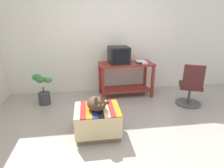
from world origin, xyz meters
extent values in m
plane|color=#9E9389|center=(0.00, 0.00, 0.00)|extent=(14.00, 14.00, 0.00)
cube|color=silver|center=(0.00, 2.05, 1.30)|extent=(8.00, 0.10, 2.60)
cube|color=maroon|center=(-0.18, 1.33, 0.37)|extent=(0.06, 0.06, 0.73)
cube|color=maroon|center=(0.95, 1.39, 0.37)|extent=(0.06, 0.06, 0.73)
cube|color=maroon|center=(0.92, 1.87, 0.37)|extent=(0.06, 0.06, 0.73)
cube|color=maroon|center=(-0.21, 1.81, 0.37)|extent=(0.06, 0.06, 0.73)
cube|color=maroon|center=(0.37, 1.60, 0.15)|extent=(1.14, 0.54, 0.02)
cube|color=maroon|center=(0.37, 1.60, 0.75)|extent=(1.24, 0.63, 0.04)
cube|color=black|center=(0.21, 1.65, 0.78)|extent=(0.32, 0.33, 0.02)
cube|color=black|center=(0.21, 1.65, 0.95)|extent=(0.46, 0.47, 0.36)
cube|color=black|center=(0.22, 1.42, 0.96)|extent=(0.36, 0.03, 0.28)
cube|color=black|center=(0.23, 1.46, 0.78)|extent=(0.42, 0.20, 0.02)
cube|color=white|center=(0.71, 1.58, 0.79)|extent=(0.21, 0.28, 0.04)
cube|color=#7A664C|center=(-0.39, 0.10, 0.21)|extent=(0.64, 0.54, 0.42)
cube|color=beige|center=(-0.39, -0.20, 0.25)|extent=(0.68, 0.01, 0.34)
cube|color=beige|center=(-0.68, 0.10, 0.43)|extent=(0.08, 0.58, 0.02)
cube|color=#AD2323|center=(-0.60, 0.10, 0.43)|extent=(0.08, 0.58, 0.02)
cube|color=orange|center=(-0.52, 0.10, 0.43)|extent=(0.08, 0.58, 0.02)
cube|color=navy|center=(-0.43, 0.10, 0.43)|extent=(0.08, 0.58, 0.02)
cube|color=black|center=(-0.35, 0.10, 0.43)|extent=(0.08, 0.58, 0.02)
cube|color=beige|center=(-0.26, 0.10, 0.43)|extent=(0.08, 0.58, 0.02)
cube|color=#AD2323|center=(-0.18, 0.10, 0.43)|extent=(0.08, 0.58, 0.02)
cube|color=orange|center=(-0.09, 0.10, 0.43)|extent=(0.08, 0.58, 0.02)
ellipsoid|color=#473323|center=(-0.40, 0.07, 0.53)|extent=(0.35, 0.41, 0.19)
sphere|color=#473323|center=(-0.37, -0.06, 0.59)|extent=(0.15, 0.15, 0.15)
cylinder|color=#473323|center=(-0.31, 0.19, 0.46)|extent=(0.25, 0.21, 0.04)
cone|color=#473323|center=(-0.41, -0.07, 0.68)|extent=(0.06, 0.06, 0.07)
cone|color=#473323|center=(-0.33, -0.05, 0.68)|extent=(0.06, 0.06, 0.07)
sphere|color=#C6D151|center=(-0.38, -0.13, 0.60)|extent=(0.02, 0.02, 0.02)
sphere|color=#C6D151|center=(-0.33, -0.12, 0.60)|extent=(0.02, 0.02, 0.02)
cylinder|color=#3D3D42|center=(-1.43, 1.35, 0.13)|extent=(0.24, 0.24, 0.25)
cylinder|color=brown|center=(-1.43, 1.35, 0.31)|extent=(0.03, 0.03, 0.13)
ellipsoid|color=#38843D|center=(-1.32, 1.37, 0.52)|extent=(0.17, 0.16, 0.11)
ellipsoid|color=#4C8E42|center=(-1.42, 1.48, 0.50)|extent=(0.12, 0.12, 0.11)
ellipsoid|color=#38843D|center=(-1.53, 1.37, 0.59)|extent=(0.20, 0.11, 0.14)
ellipsoid|color=#2D7033|center=(-1.43, 1.22, 0.58)|extent=(0.17, 0.15, 0.13)
cylinder|color=#4C4C51|center=(1.59, 0.92, 0.01)|extent=(0.52, 0.52, 0.03)
cylinder|color=#4C4C51|center=(1.59, 0.92, 0.20)|extent=(0.05, 0.05, 0.34)
cube|color=#471E1E|center=(1.59, 0.92, 0.41)|extent=(0.55, 0.55, 0.08)
cube|color=#471E1E|center=(1.52, 0.74, 0.67)|extent=(0.37, 0.20, 0.44)
cube|color=black|center=(0.64, 1.44, 0.79)|extent=(0.12, 0.07, 0.04)
cylinder|color=#2351B2|center=(0.77, 1.67, 0.78)|extent=(0.11, 0.10, 0.01)
camera|label=1|loc=(-0.52, -2.46, 1.72)|focal=30.06mm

